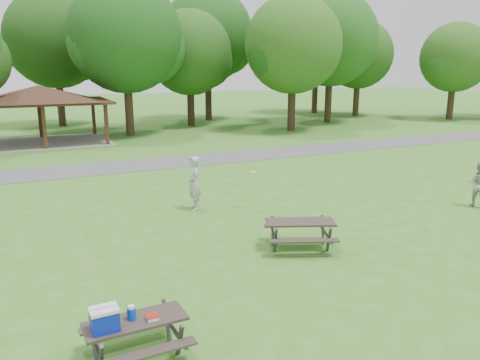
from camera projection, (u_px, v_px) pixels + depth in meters
name	position (u px, v px, depth m)	size (l,w,h in m)	color
ground	(272.00, 268.00, 11.77)	(160.00, 160.00, 0.00)	#356F1F
asphalt_path	(139.00, 165.00, 24.06)	(120.00, 3.20, 0.02)	#4C4C4E
pavilion	(39.00, 96.00, 30.45)	(8.60, 7.01, 3.76)	#3D2016
tree_row_e	(127.00, 40.00, 33.01)	(8.40, 8.00, 11.02)	#301F15
tree_row_f	(190.00, 55.00, 38.80)	(7.35, 7.00, 9.55)	black
tree_row_g	(294.00, 48.00, 35.48)	(7.77, 7.40, 10.25)	black
tree_row_h	(332.00, 42.00, 40.89)	(8.61, 8.20, 11.37)	black
tree_row_i	(359.00, 56.00, 46.72)	(7.14, 6.80, 9.52)	#322116
tree_row_j	(455.00, 60.00, 43.60)	(6.72, 6.40, 8.96)	black
tree_deep_b	(57.00, 42.00, 38.34)	(8.40, 8.00, 11.13)	#311E16
tree_deep_c	(208.00, 38.00, 42.75)	(8.82, 8.40, 11.90)	black
tree_deep_d	(317.00, 46.00, 49.58)	(8.40, 8.00, 11.27)	#301F15
picnic_table_near	(126.00, 325.00, 7.89)	(1.76, 1.44, 1.20)	#2D2420
picnic_table_middle	(300.00, 228.00, 12.93)	(2.32, 2.12, 0.82)	#2E2621
frisbee_in_flight	(253.00, 172.00, 16.36)	(0.35, 0.35, 0.02)	yellow
frisbee_thrower	(194.00, 183.00, 16.37)	(0.70, 0.46, 1.91)	#A9A9AC
frisbee_catcher	(479.00, 184.00, 16.79)	(0.80, 0.62, 1.65)	#9D9DA0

